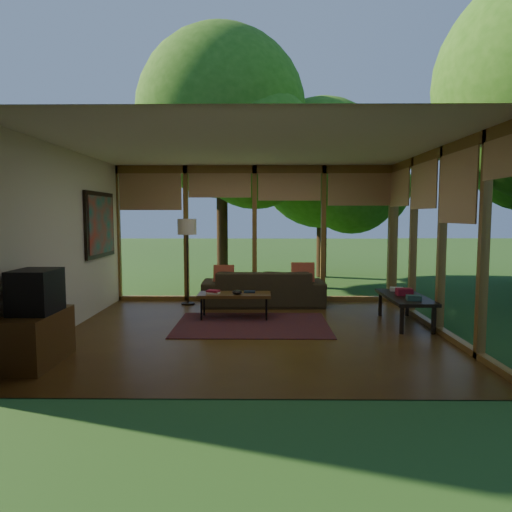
{
  "coord_description": "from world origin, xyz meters",
  "views": [
    {
      "loc": [
        0.13,
        -6.63,
        1.72
      ],
      "look_at": [
        0.05,
        0.7,
        1.06
      ],
      "focal_mm": 32.0,
      "sensor_mm": 36.0,
      "label": 1
    }
  ],
  "objects_px": {
    "sofa": "(263,288)",
    "floor_lamp": "(187,232)",
    "side_console": "(405,298)",
    "coffee_table": "(235,295)",
    "media_cabinet": "(36,338)",
    "television": "(36,291)"
  },
  "relations": [
    {
      "from": "media_cabinet",
      "to": "coffee_table",
      "type": "bearing_deg",
      "value": 47.4
    },
    {
      "from": "television",
      "to": "coffee_table",
      "type": "distance_m",
      "value": 3.21
    },
    {
      "from": "media_cabinet",
      "to": "television",
      "type": "xyz_separation_m",
      "value": [
        0.02,
        0.0,
        0.55
      ]
    },
    {
      "from": "sofa",
      "to": "floor_lamp",
      "type": "xyz_separation_m",
      "value": [
        -1.46,
        0.06,
        1.07
      ]
    },
    {
      "from": "floor_lamp",
      "to": "sofa",
      "type": "bearing_deg",
      "value": -2.18
    },
    {
      "from": "sofa",
      "to": "television",
      "type": "distance_m",
      "value": 4.41
    },
    {
      "from": "floor_lamp",
      "to": "side_console",
      "type": "height_order",
      "value": "floor_lamp"
    },
    {
      "from": "media_cabinet",
      "to": "coffee_table",
      "type": "xyz_separation_m",
      "value": [
        2.16,
        2.35,
        0.09
      ]
    },
    {
      "from": "side_console",
      "to": "sofa",
      "type": "bearing_deg",
      "value": 145.72
    },
    {
      "from": "sofa",
      "to": "coffee_table",
      "type": "bearing_deg",
      "value": 65.86
    },
    {
      "from": "media_cabinet",
      "to": "floor_lamp",
      "type": "height_order",
      "value": "floor_lamp"
    },
    {
      "from": "television",
      "to": "floor_lamp",
      "type": "distance_m",
      "value": 3.79
    },
    {
      "from": "floor_lamp",
      "to": "side_console",
      "type": "xyz_separation_m",
      "value": [
        3.68,
        -1.57,
        -1.0
      ]
    },
    {
      "from": "floor_lamp",
      "to": "coffee_table",
      "type": "distance_m",
      "value": 1.86
    },
    {
      "from": "media_cabinet",
      "to": "coffee_table",
      "type": "distance_m",
      "value": 3.19
    },
    {
      "from": "television",
      "to": "coffee_table",
      "type": "xyz_separation_m",
      "value": [
        2.14,
        2.35,
        -0.46
      ]
    },
    {
      "from": "media_cabinet",
      "to": "television",
      "type": "relative_size",
      "value": 1.82
    },
    {
      "from": "floor_lamp",
      "to": "media_cabinet",
      "type": "bearing_deg",
      "value": -108.44
    },
    {
      "from": "coffee_table",
      "to": "floor_lamp",
      "type": "bearing_deg",
      "value": 128.75
    },
    {
      "from": "floor_lamp",
      "to": "coffee_table",
      "type": "xyz_separation_m",
      "value": [
        0.97,
        -1.21,
        -1.01
      ]
    },
    {
      "from": "sofa",
      "to": "floor_lamp",
      "type": "distance_m",
      "value": 1.81
    },
    {
      "from": "television",
      "to": "side_console",
      "type": "distance_m",
      "value": 5.26
    }
  ]
}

